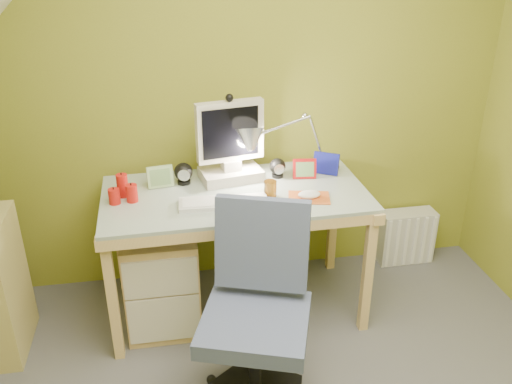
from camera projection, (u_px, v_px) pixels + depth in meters
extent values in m
cube|color=olive|center=(239.00, 94.00, 3.16)|extent=(3.20, 0.01, 2.40)
cube|color=silver|center=(224.00, 203.00, 2.82)|extent=(0.47, 0.17, 0.02)
cube|color=#C4551E|center=(309.00, 197.00, 2.90)|extent=(0.25, 0.20, 0.01)
ellipsoid|color=white|center=(309.00, 194.00, 2.89)|extent=(0.14, 0.10, 0.04)
cylinder|color=brown|center=(270.00, 189.00, 2.90)|extent=(0.08, 0.08, 0.09)
cube|color=red|center=(305.00, 169.00, 3.11)|extent=(0.14, 0.03, 0.11)
cube|color=navy|center=(326.00, 163.00, 3.16)|extent=(0.14, 0.09, 0.13)
cube|color=#A0C587|center=(160.00, 177.00, 3.00)|extent=(0.14, 0.04, 0.12)
cube|color=silver|center=(406.00, 236.00, 3.69)|extent=(0.37, 0.15, 0.37)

